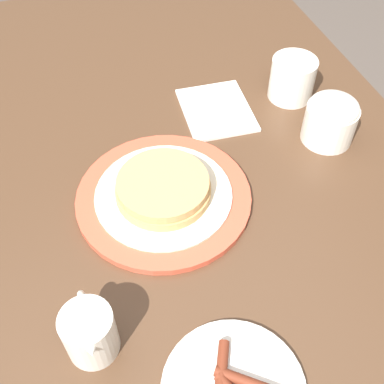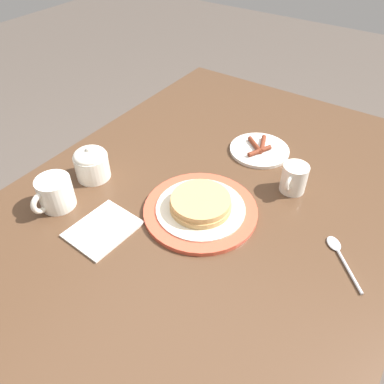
{
  "view_description": "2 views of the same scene",
  "coord_description": "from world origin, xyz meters",
  "px_view_note": "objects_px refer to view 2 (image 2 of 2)",
  "views": [
    {
      "loc": [
        -0.5,
        0.12,
        1.34
      ],
      "look_at": [
        -0.03,
        -0.03,
        0.76
      ],
      "focal_mm": 45.0,
      "sensor_mm": 36.0,
      "label": 1
    },
    {
      "loc": [
        0.56,
        0.37,
        1.39
      ],
      "look_at": [
        -0.03,
        -0.03,
        0.76
      ],
      "focal_mm": 35.0,
      "sensor_mm": 36.0,
      "label": 2
    }
  ],
  "objects_px": {
    "side_plate_bacon": "(259,150)",
    "napkin": "(103,229)",
    "pancake_plate": "(201,207)",
    "coffee_mug": "(55,193)",
    "creamer_pitcher": "(294,178)",
    "sugar_bowl": "(91,163)",
    "spoon": "(339,253)"
  },
  "relations": [
    {
      "from": "side_plate_bacon",
      "to": "coffee_mug",
      "type": "bearing_deg",
      "value": -32.25
    },
    {
      "from": "napkin",
      "to": "spoon",
      "type": "distance_m",
      "value": 0.55
    },
    {
      "from": "pancake_plate",
      "to": "coffee_mug",
      "type": "relative_size",
      "value": 2.44
    },
    {
      "from": "side_plate_bacon",
      "to": "napkin",
      "type": "xyz_separation_m",
      "value": [
        0.5,
        -0.16,
        -0.0
      ]
    },
    {
      "from": "creamer_pitcher",
      "to": "pancake_plate",
      "type": "bearing_deg",
      "value": -36.49
    },
    {
      "from": "creamer_pitcher",
      "to": "sugar_bowl",
      "type": "xyz_separation_m",
      "value": [
        0.26,
        -0.48,
        0.0
      ]
    },
    {
      "from": "coffee_mug",
      "to": "spoon",
      "type": "height_order",
      "value": "coffee_mug"
    },
    {
      "from": "spoon",
      "to": "sugar_bowl",
      "type": "bearing_deg",
      "value": -80.36
    },
    {
      "from": "side_plate_bacon",
      "to": "spoon",
      "type": "height_order",
      "value": "side_plate_bacon"
    },
    {
      "from": "coffee_mug",
      "to": "sugar_bowl",
      "type": "height_order",
      "value": "sugar_bowl"
    },
    {
      "from": "side_plate_bacon",
      "to": "sugar_bowl",
      "type": "bearing_deg",
      "value": -41.68
    },
    {
      "from": "pancake_plate",
      "to": "coffee_mug",
      "type": "distance_m",
      "value": 0.37
    },
    {
      "from": "napkin",
      "to": "coffee_mug",
      "type": "bearing_deg",
      "value": -89.27
    },
    {
      "from": "pancake_plate",
      "to": "coffee_mug",
      "type": "bearing_deg",
      "value": -59.64
    },
    {
      "from": "napkin",
      "to": "spoon",
      "type": "height_order",
      "value": "spoon"
    },
    {
      "from": "pancake_plate",
      "to": "creamer_pitcher",
      "type": "height_order",
      "value": "creamer_pitcher"
    },
    {
      "from": "coffee_mug",
      "to": "creamer_pitcher",
      "type": "distance_m",
      "value": 0.61
    },
    {
      "from": "creamer_pitcher",
      "to": "spoon",
      "type": "height_order",
      "value": "creamer_pitcher"
    },
    {
      "from": "pancake_plate",
      "to": "creamer_pitcher",
      "type": "distance_m",
      "value": 0.26
    },
    {
      "from": "side_plate_bacon",
      "to": "sugar_bowl",
      "type": "relative_size",
      "value": 1.8
    },
    {
      "from": "sugar_bowl",
      "to": "napkin",
      "type": "xyz_separation_m",
      "value": [
        0.13,
        0.16,
        -0.04
      ]
    },
    {
      "from": "side_plate_bacon",
      "to": "creamer_pitcher",
      "type": "bearing_deg",
      "value": 54.02
    },
    {
      "from": "creamer_pitcher",
      "to": "napkin",
      "type": "height_order",
      "value": "creamer_pitcher"
    },
    {
      "from": "coffee_mug",
      "to": "sugar_bowl",
      "type": "xyz_separation_m",
      "value": [
        -0.14,
        -0.01,
        0.0
      ]
    },
    {
      "from": "coffee_mug",
      "to": "creamer_pitcher",
      "type": "relative_size",
      "value": 1.13
    },
    {
      "from": "side_plate_bacon",
      "to": "napkin",
      "type": "bearing_deg",
      "value": -17.99
    },
    {
      "from": "creamer_pitcher",
      "to": "coffee_mug",
      "type": "bearing_deg",
      "value": -50.0
    },
    {
      "from": "side_plate_bacon",
      "to": "spoon",
      "type": "bearing_deg",
      "value": 51.77
    },
    {
      "from": "side_plate_bacon",
      "to": "creamer_pitcher",
      "type": "xyz_separation_m",
      "value": [
        0.11,
        0.15,
        0.03
      ]
    },
    {
      "from": "creamer_pitcher",
      "to": "napkin",
      "type": "relative_size",
      "value": 0.63
    },
    {
      "from": "sugar_bowl",
      "to": "side_plate_bacon",
      "type": "bearing_deg",
      "value": 138.32
    },
    {
      "from": "side_plate_bacon",
      "to": "napkin",
      "type": "relative_size",
      "value": 1.1
    }
  ]
}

